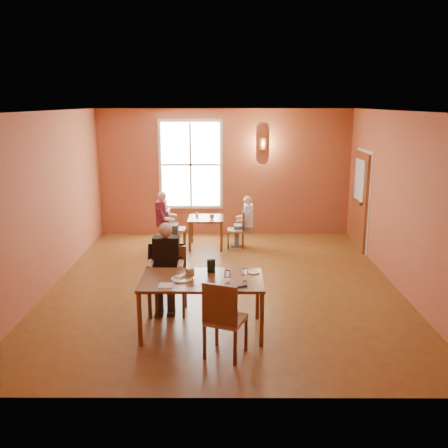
{
  "coord_description": "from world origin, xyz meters",
  "views": [
    {
      "loc": [
        0.03,
        -8.33,
        3.14
      ],
      "look_at": [
        0.0,
        0.2,
        1.05
      ],
      "focal_mm": 40.0,
      "sensor_mm": 36.0,
      "label": 1
    }
  ],
  "objects_px": {
    "main_table": "(202,305)",
    "chair_diner_maroon": "(177,228)",
    "chair_empty": "(226,318)",
    "diner_white": "(237,223)",
    "diner_main": "(170,273)",
    "chair_diner_white": "(236,229)",
    "chair_diner_main": "(171,282)",
    "diner_maroon": "(175,220)",
    "second_table": "(206,232)"
  },
  "relations": [
    {
      "from": "diner_white",
      "to": "chair_diner_maroon",
      "type": "bearing_deg",
      "value": 90.0
    },
    {
      "from": "main_table",
      "to": "second_table",
      "type": "bearing_deg",
      "value": 91.41
    },
    {
      "from": "diner_maroon",
      "to": "chair_diner_main",
      "type": "bearing_deg",
      "value": 4.56
    },
    {
      "from": "chair_diner_main",
      "to": "diner_maroon",
      "type": "height_order",
      "value": "diner_maroon"
    },
    {
      "from": "diner_main",
      "to": "second_table",
      "type": "distance_m",
      "value": 3.62
    },
    {
      "from": "chair_diner_maroon",
      "to": "diner_maroon",
      "type": "height_order",
      "value": "diner_maroon"
    },
    {
      "from": "main_table",
      "to": "diner_main",
      "type": "xyz_separation_m",
      "value": [
        -0.5,
        0.62,
        0.26
      ]
    },
    {
      "from": "chair_diner_white",
      "to": "diner_maroon",
      "type": "height_order",
      "value": "diner_maroon"
    },
    {
      "from": "chair_empty",
      "to": "diner_maroon",
      "type": "height_order",
      "value": "diner_maroon"
    },
    {
      "from": "diner_white",
      "to": "diner_maroon",
      "type": "xyz_separation_m",
      "value": [
        -1.36,
        0.0,
        0.06
      ]
    },
    {
      "from": "main_table",
      "to": "chair_diner_white",
      "type": "height_order",
      "value": "chair_diner_white"
    },
    {
      "from": "chair_empty",
      "to": "diner_white",
      "type": "xyz_separation_m",
      "value": [
        0.25,
        4.87,
        0.04
      ]
    },
    {
      "from": "second_table",
      "to": "diner_maroon",
      "type": "bearing_deg",
      "value": 180.0
    },
    {
      "from": "chair_diner_maroon",
      "to": "diner_maroon",
      "type": "bearing_deg",
      "value": -90.0
    },
    {
      "from": "diner_main",
      "to": "chair_empty",
      "type": "relative_size",
      "value": 1.28
    },
    {
      "from": "second_table",
      "to": "diner_white",
      "type": "distance_m",
      "value": 0.71
    },
    {
      "from": "chair_empty",
      "to": "diner_white",
      "type": "bearing_deg",
      "value": 108.14
    },
    {
      "from": "chair_diner_maroon",
      "to": "diner_maroon",
      "type": "distance_m",
      "value": 0.19
    },
    {
      "from": "second_table",
      "to": "chair_diner_maroon",
      "type": "height_order",
      "value": "chair_diner_maroon"
    },
    {
      "from": "main_table",
      "to": "chair_empty",
      "type": "height_order",
      "value": "chair_empty"
    },
    {
      "from": "chair_empty",
      "to": "chair_diner_white",
      "type": "xyz_separation_m",
      "value": [
        0.22,
        4.87,
        -0.1
      ]
    },
    {
      "from": "diner_main",
      "to": "diner_maroon",
      "type": "height_order",
      "value": "diner_main"
    },
    {
      "from": "diner_main",
      "to": "chair_diner_white",
      "type": "distance_m",
      "value": 3.75
    },
    {
      "from": "main_table",
      "to": "chair_diner_white",
      "type": "bearing_deg",
      "value": 82.6
    },
    {
      "from": "diner_maroon",
      "to": "main_table",
      "type": "bearing_deg",
      "value": 10.55
    },
    {
      "from": "diner_main",
      "to": "diner_maroon",
      "type": "bearing_deg",
      "value": -85.48
    },
    {
      "from": "chair_empty",
      "to": "chair_diner_main",
      "type": "bearing_deg",
      "value": 143.3
    },
    {
      "from": "chair_diner_main",
      "to": "diner_main",
      "type": "distance_m",
      "value": 0.16
    },
    {
      "from": "chair_diner_main",
      "to": "chair_diner_maroon",
      "type": "relative_size",
      "value": 1.18
    },
    {
      "from": "chair_diner_white",
      "to": "diner_maroon",
      "type": "bearing_deg",
      "value": 90.0
    },
    {
      "from": "chair_diner_white",
      "to": "second_table",
      "type": "bearing_deg",
      "value": 90.0
    },
    {
      "from": "diner_main",
      "to": "chair_empty",
      "type": "height_order",
      "value": "diner_main"
    },
    {
      "from": "diner_main",
      "to": "second_table",
      "type": "relative_size",
      "value": 1.73
    },
    {
      "from": "chair_diner_white",
      "to": "diner_white",
      "type": "distance_m",
      "value": 0.15
    },
    {
      "from": "diner_main",
      "to": "chair_diner_white",
      "type": "bearing_deg",
      "value": -106.26
    },
    {
      "from": "chair_diner_main",
      "to": "chair_empty",
      "type": "height_order",
      "value": "chair_empty"
    },
    {
      "from": "main_table",
      "to": "chair_diner_main",
      "type": "bearing_deg",
      "value": 127.57
    },
    {
      "from": "chair_diner_maroon",
      "to": "diner_maroon",
      "type": "xyz_separation_m",
      "value": [
        -0.03,
        0.0,
        0.19
      ]
    },
    {
      "from": "chair_empty",
      "to": "second_table",
      "type": "bearing_deg",
      "value": 116.12
    },
    {
      "from": "chair_diner_white",
      "to": "diner_main",
      "type": "bearing_deg",
      "value": 163.74
    },
    {
      "from": "chair_diner_maroon",
      "to": "chair_diner_main",
      "type": "bearing_deg",
      "value": 4.08
    },
    {
      "from": "chair_diner_white",
      "to": "diner_white",
      "type": "xyz_separation_m",
      "value": [
        0.03,
        0.0,
        0.14
      ]
    },
    {
      "from": "diner_white",
      "to": "chair_empty",
      "type": "bearing_deg",
      "value": 177.08
    },
    {
      "from": "main_table",
      "to": "chair_diner_maroon",
      "type": "bearing_deg",
      "value": 100.15
    },
    {
      "from": "chair_diner_white",
      "to": "chair_diner_maroon",
      "type": "bearing_deg",
      "value": 90.0
    },
    {
      "from": "chair_diner_main",
      "to": "diner_maroon",
      "type": "distance_m",
      "value": 3.57
    },
    {
      "from": "second_table",
      "to": "chair_diner_white",
      "type": "distance_m",
      "value": 0.65
    },
    {
      "from": "main_table",
      "to": "diner_white",
      "type": "height_order",
      "value": "diner_white"
    },
    {
      "from": "chair_diner_white",
      "to": "chair_diner_maroon",
      "type": "height_order",
      "value": "chair_diner_maroon"
    },
    {
      "from": "chair_diner_main",
      "to": "chair_diner_maroon",
      "type": "bearing_deg",
      "value": -85.92
    }
  ]
}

